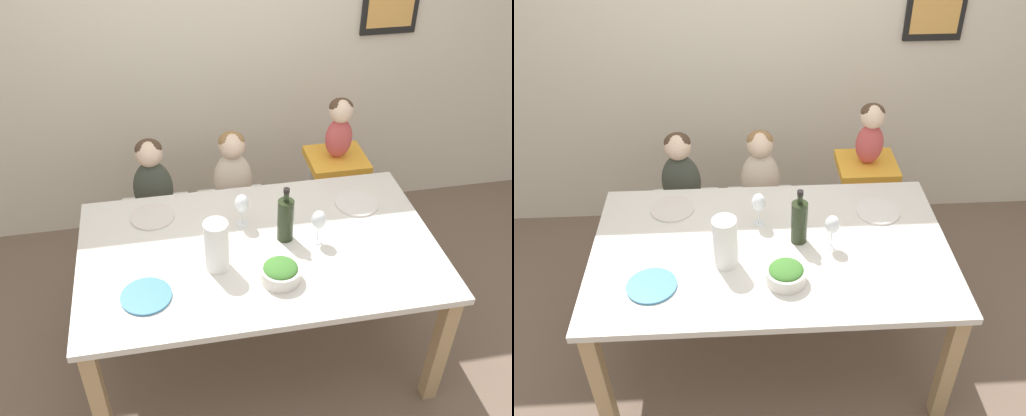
% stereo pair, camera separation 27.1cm
% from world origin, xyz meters
% --- Properties ---
extents(ground_plane, '(14.00, 14.00, 0.00)m').
position_xyz_m(ground_plane, '(0.00, 0.00, 0.00)').
color(ground_plane, '#705B4C').
extents(wall_back, '(10.00, 0.09, 2.70)m').
position_xyz_m(wall_back, '(0.00, 1.31, 1.35)').
color(wall_back, beige).
rests_on(wall_back, ground_plane).
extents(dining_table, '(1.73, 1.03, 0.75)m').
position_xyz_m(dining_table, '(0.00, 0.00, 0.66)').
color(dining_table, silver).
rests_on(dining_table, ground_plane).
extents(chair_far_left, '(0.41, 0.38, 0.48)m').
position_xyz_m(chair_far_left, '(-0.49, 0.73, 0.40)').
color(chair_far_left, silver).
rests_on(chair_far_left, ground_plane).
extents(chair_far_center, '(0.41, 0.38, 0.48)m').
position_xyz_m(chair_far_center, '(-0.02, 0.73, 0.40)').
color(chair_far_center, silver).
rests_on(chair_far_center, ground_plane).
extents(chair_right_highchair, '(0.35, 0.32, 0.75)m').
position_xyz_m(chair_right_highchair, '(0.61, 0.73, 0.58)').
color(chair_right_highchair, silver).
rests_on(chair_right_highchair, ground_plane).
extents(person_child_left, '(0.23, 0.17, 0.49)m').
position_xyz_m(person_child_left, '(-0.49, 0.73, 0.73)').
color(person_child_left, '#3D4238').
rests_on(person_child_left, chair_far_left).
extents(person_child_center, '(0.23, 0.17, 0.49)m').
position_xyz_m(person_child_center, '(-0.02, 0.73, 0.73)').
color(person_child_center, beige).
rests_on(person_child_center, chair_far_center).
extents(person_baby_right, '(0.16, 0.14, 0.37)m').
position_xyz_m(person_baby_right, '(0.61, 0.73, 0.97)').
color(person_baby_right, '#C64C4C').
rests_on(person_baby_right, chair_right_highchair).
extents(wine_bottle, '(0.08, 0.08, 0.30)m').
position_xyz_m(wine_bottle, '(0.14, 0.04, 0.87)').
color(wine_bottle, '#232D19').
rests_on(wine_bottle, dining_table).
extents(paper_towel_roll, '(0.11, 0.11, 0.26)m').
position_xyz_m(paper_towel_roll, '(-0.21, -0.10, 0.88)').
color(paper_towel_roll, white).
rests_on(paper_towel_roll, dining_table).
extents(wine_glass_near, '(0.07, 0.07, 0.18)m').
position_xyz_m(wine_glass_near, '(0.29, -0.01, 0.88)').
color(wine_glass_near, white).
rests_on(wine_glass_near, dining_table).
extents(wine_glass_far, '(0.07, 0.07, 0.18)m').
position_xyz_m(wine_glass_far, '(-0.05, 0.19, 0.88)').
color(wine_glass_far, white).
rests_on(wine_glass_far, dining_table).
extents(salad_bowl_large, '(0.19, 0.19, 0.09)m').
position_xyz_m(salad_bowl_large, '(0.05, -0.24, 0.79)').
color(salad_bowl_large, silver).
rests_on(salad_bowl_large, dining_table).
extents(dinner_plate_front_left, '(0.23, 0.23, 0.01)m').
position_xyz_m(dinner_plate_front_left, '(-0.55, -0.24, 0.75)').
color(dinner_plate_front_left, teal).
rests_on(dinner_plate_front_left, dining_table).
extents(dinner_plate_back_left, '(0.23, 0.23, 0.01)m').
position_xyz_m(dinner_plate_back_left, '(-0.50, 0.33, 0.75)').
color(dinner_plate_back_left, silver).
rests_on(dinner_plate_back_left, dining_table).
extents(dinner_plate_back_right, '(0.23, 0.23, 0.01)m').
position_xyz_m(dinner_plate_back_right, '(0.58, 0.24, 0.75)').
color(dinner_plate_back_right, silver).
rests_on(dinner_plate_back_right, dining_table).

